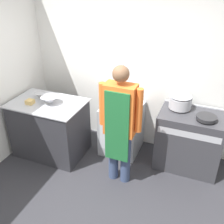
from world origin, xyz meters
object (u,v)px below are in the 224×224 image
object	(u,v)px
stock_pot	(181,101)
saute_pan	(207,118)
plastic_tub	(30,102)
stove	(189,141)
fridge_unit	(122,128)
mixing_bowl	(50,100)
person_cook	(120,121)

from	to	relation	value
stock_pot	saute_pan	size ratio (longest dim) A/B	1.18
plastic_tub	saute_pan	world-z (taller)	plastic_tub
stove	stock_pot	distance (m)	0.63
stove	saute_pan	world-z (taller)	saute_pan
fridge_unit	stock_pot	bearing A→B (deg)	6.35
fridge_unit	saute_pan	world-z (taller)	saute_pan
mixing_bowl	stock_pot	xyz separation A→B (m)	(1.86, 0.60, 0.05)
fridge_unit	stock_pot	distance (m)	1.07
stock_pot	mixing_bowl	bearing A→B (deg)	-162.22
plastic_tub	fridge_unit	bearing A→B (deg)	25.90
person_cook	plastic_tub	world-z (taller)	person_cook
stove	saute_pan	bearing A→B (deg)	-29.50
fridge_unit	plastic_tub	world-z (taller)	plastic_tub
person_cook	saute_pan	distance (m)	1.20
stock_pot	stove	bearing A→B (deg)	-27.19
plastic_tub	stock_pot	size ratio (longest dim) A/B	0.34
fridge_unit	stove	bearing A→B (deg)	-0.57
person_cook	stock_pot	xyz separation A→B (m)	(0.65, 0.80, 0.05)
stock_pot	saute_pan	world-z (taller)	stock_pot
mixing_bowl	stock_pot	bearing A→B (deg)	17.78
plastic_tub	stove	bearing A→B (deg)	14.50
person_cook	plastic_tub	size ratio (longest dim) A/B	15.77
fridge_unit	saute_pan	size ratio (longest dim) A/B	2.99
mixing_bowl	saute_pan	xyz separation A→B (m)	(2.26, 0.38, -0.03)
person_cook	stock_pot	size ratio (longest dim) A/B	5.32
person_cook	plastic_tub	xyz separation A→B (m)	(-1.49, 0.08, -0.03)
person_cook	mixing_bowl	world-z (taller)	person_cook
fridge_unit	person_cook	bearing A→B (deg)	-72.79
mixing_bowl	plastic_tub	bearing A→B (deg)	-157.17
stove	saute_pan	distance (m)	0.54
fridge_unit	mixing_bowl	distance (m)	1.25
plastic_tub	stock_pot	world-z (taller)	stock_pot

